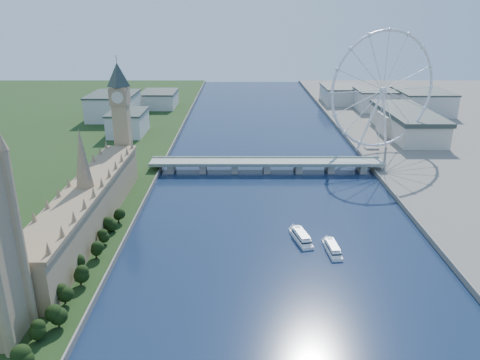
{
  "coord_description": "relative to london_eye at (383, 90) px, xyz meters",
  "views": [
    {
      "loc": [
        -24.46,
        -121.05,
        143.64
      ],
      "look_at": [
        -24.98,
        210.0,
        23.46
      ],
      "focal_mm": 35.0,
      "sensor_mm": 36.0,
      "label": 1
    }
  ],
  "objects": [
    {
      "name": "westminster_bridge",
      "position": [
        -119.98,
        -55.08,
        -60.89
      ],
      "size": [
        220.0,
        22.0,
        9.5
      ],
      "color": "gray",
      "rests_on": "ground"
    },
    {
      "name": "county_hall",
      "position": [
        55.02,
        74.92,
        -67.52
      ],
      "size": [
        54.0,
        144.0,
        35.0
      ],
      "primitive_type": null,
      "color": "beige",
      "rests_on": "ground"
    },
    {
      "name": "big_ben",
      "position": [
        -247.98,
        -77.08,
        -0.95
      ],
      "size": [
        20.02,
        20.02,
        110.0
      ],
      "color": "tan",
      "rests_on": "ground"
    },
    {
      "name": "city_skyline",
      "position": [
        -80.75,
        205.0,
        -50.56
      ],
      "size": [
        505.0,
        280.0,
        32.0
      ],
      "color": "beige",
      "rests_on": "ground"
    },
    {
      "name": "london_eye",
      "position": [
        0.0,
        0.0,
        0.0
      ],
      "size": [
        113.6,
        39.12,
        124.3
      ],
      "color": "silver",
      "rests_on": "ground"
    },
    {
      "name": "tour_boat_far",
      "position": [
        -86.46,
        -213.8,
        -67.52
      ],
      "size": [
        9.55,
        28.69,
        6.21
      ],
      "primitive_type": null,
      "rotation": [
        0.0,
        0.0,
        0.09
      ],
      "color": "white",
      "rests_on": "ground"
    },
    {
      "name": "parliament_range",
      "position": [
        -247.98,
        -185.08,
        -49.04
      ],
      "size": [
        24.0,
        200.0,
        70.0
      ],
      "color": "tan",
      "rests_on": "ground"
    },
    {
      "name": "tour_boat_near",
      "position": [
        -104.31,
        -198.48,
        -67.52
      ],
      "size": [
        14.51,
        31.63,
        6.78
      ],
      "primitive_type": null,
      "rotation": [
        0.0,
        0.0,
        0.23
      ],
      "color": "white",
      "rests_on": "ground"
    },
    {
      "name": "tree_row",
      "position": [
        -232.98,
        -281.08,
        -58.82
      ],
      "size": [
        7.6,
        215.6,
        19.0
      ],
      "color": "black",
      "rests_on": "ground"
    }
  ]
}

